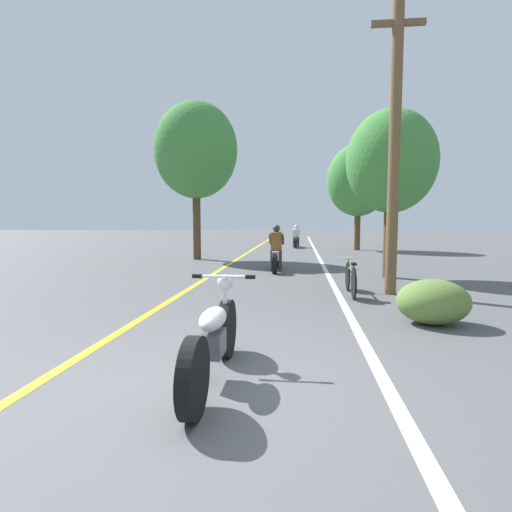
{
  "coord_description": "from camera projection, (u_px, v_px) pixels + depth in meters",
  "views": [
    {
      "loc": [
        0.85,
        -3.71,
        1.6
      ],
      "look_at": [
        0.0,
        4.06,
        0.9
      ],
      "focal_mm": 28.0,
      "sensor_mm": 36.0,
      "label": 1
    }
  ],
  "objects": [
    {
      "name": "bicycle_parked",
      "position": [
        351.0,
        278.0,
        8.58
      ],
      "size": [
        0.44,
        1.69,
        0.76
      ],
      "color": "black",
      "rests_on": "ground"
    },
    {
      "name": "motorcycle_rider_lead",
      "position": [
        276.0,
        254.0,
        12.69
      ],
      "size": [
        0.5,
        2.16,
        1.47
      ],
      "color": "black",
      "rests_on": "ground"
    },
    {
      "name": "motorcycle_foreground",
      "position": [
        214.0,
        338.0,
        3.97
      ],
      "size": [
        0.71,
        2.16,
        1.0
      ],
      "color": "black",
      "rests_on": "ground"
    },
    {
      "name": "roadside_bush",
      "position": [
        433.0,
        302.0,
        6.13
      ],
      "size": [
        1.1,
        0.88,
        0.7
      ],
      "color": "#5B7A38",
      "rests_on": "ground"
    },
    {
      "name": "ground_plane",
      "position": [
        211.0,
        384.0,
        3.91
      ],
      "size": [
        120.0,
        120.0,
        0.0
      ],
      "primitive_type": "plane",
      "color": "#515154"
    },
    {
      "name": "roadside_tree_left",
      "position": [
        196.0,
        151.0,
        16.1
      ],
      "size": [
        3.37,
        3.03,
        6.37
      ],
      "color": "#513A23",
      "rests_on": "ground"
    },
    {
      "name": "lane_stripe_center",
      "position": [
        235.0,
        260.0,
        16.04
      ],
      "size": [
        0.14,
        48.0,
        0.01
      ],
      "primitive_type": "cube",
      "color": "yellow",
      "rests_on": "ground"
    },
    {
      "name": "utility_pole",
      "position": [
        395.0,
        144.0,
        8.43
      ],
      "size": [
        1.1,
        0.24,
        6.25
      ],
      "color": "brown",
      "rests_on": "ground"
    },
    {
      "name": "motorcycle_rider_far",
      "position": [
        296.0,
        239.0,
        23.58
      ],
      "size": [
        0.5,
        2.08,
        1.35
      ],
      "color": "black",
      "rests_on": "ground"
    },
    {
      "name": "roadside_tree_right_near",
      "position": [
        392.0,
        162.0,
        10.93
      ],
      "size": [
        2.46,
        2.21,
        4.64
      ],
      "color": "#513A23",
      "rests_on": "ground"
    },
    {
      "name": "roadside_tree_right_far",
      "position": [
        358.0,
        180.0,
        21.32
      ],
      "size": [
        3.35,
        3.01,
        5.68
      ],
      "color": "#513A23",
      "rests_on": "ground"
    },
    {
      "name": "lane_stripe_edge",
      "position": [
        321.0,
        261.0,
        15.67
      ],
      "size": [
        0.14,
        48.0,
        0.01
      ],
      "primitive_type": "cube",
      "color": "white",
      "rests_on": "ground"
    }
  ]
}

